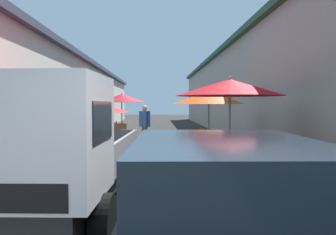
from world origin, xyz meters
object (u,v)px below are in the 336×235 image
at_px(fruit_stall_far_left, 121,104).
at_px(hatchback_car, 223,219).
at_px(fruit_stall_far_right, 208,102).
at_px(vendor_by_crates, 145,123).
at_px(fruit_stall_near_left, 231,98).
at_px(fruit_stall_mid_lane, 65,109).
at_px(delivery_truck, 48,157).

height_order(fruit_stall_far_left, hatchback_car, fruit_stall_far_left).
xyz_separation_m(fruit_stall_far_right, fruit_stall_far_left, (5.33, 3.54, -0.06)).
bearing_deg(hatchback_car, vendor_by_crates, 5.33).
bearing_deg(fruit_stall_near_left, vendor_by_crates, 22.72).
bearing_deg(vendor_by_crates, hatchback_car, -174.67).
bearing_deg(hatchback_car, fruit_stall_mid_lane, 27.07).
distance_m(fruit_stall_mid_lane, vendor_by_crates, 6.62).
relative_size(fruit_stall_near_left, hatchback_car, 0.70).
xyz_separation_m(fruit_stall_far_left, hatchback_car, (-14.75, -2.34, -1.02)).
bearing_deg(fruit_stall_far_left, fruit_stall_far_right, -146.42).
height_order(delivery_truck, vendor_by_crates, delivery_truck).
relative_size(fruit_stall_far_right, vendor_by_crates, 1.47).
xyz_separation_m(fruit_stall_mid_lane, fruit_stall_near_left, (0.72, -3.97, 0.27)).
distance_m(hatchback_car, vendor_by_crates, 11.70).
height_order(fruit_stall_near_left, delivery_truck, fruit_stall_near_left).
height_order(fruit_stall_mid_lane, vendor_by_crates, fruit_stall_mid_lane).
bearing_deg(fruit_stall_far_left, fruit_stall_near_left, -157.52).
xyz_separation_m(fruit_stall_far_right, fruit_stall_near_left, (-3.45, -0.09, 0.09)).
relative_size(hatchback_car, vendor_by_crates, 2.32).
distance_m(delivery_truck, vendor_by_crates, 9.94).
bearing_deg(vendor_by_crates, fruit_stall_far_right, -134.26).
distance_m(fruit_stall_near_left, vendor_by_crates, 6.22).
distance_m(fruit_stall_far_right, fruit_stall_mid_lane, 5.70).
bearing_deg(fruit_stall_far_right, hatchback_car, 172.76).
bearing_deg(vendor_by_crates, delivery_truck, 174.50).
distance_m(hatchback_car, delivery_truck, 2.70).
height_order(fruit_stall_near_left, vendor_by_crates, fruit_stall_near_left).
distance_m(fruit_stall_far_left, vendor_by_crates, 3.44).
distance_m(fruit_stall_mid_lane, fruit_stall_far_left, 9.50).
relative_size(fruit_stall_near_left, vendor_by_crates, 1.62).
bearing_deg(fruit_stall_near_left, hatchback_car, 167.83).
bearing_deg(fruit_stall_mid_lane, vendor_by_crates, -14.05).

